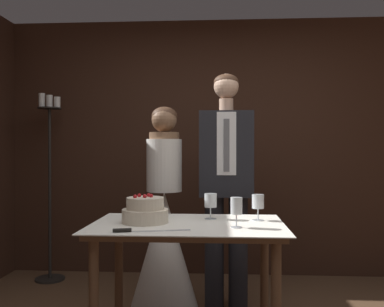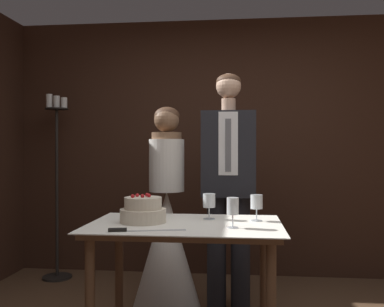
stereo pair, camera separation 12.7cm
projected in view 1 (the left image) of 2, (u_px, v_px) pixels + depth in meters
wall_back at (219, 147)px, 4.36m from camera, size 4.48×0.12×2.56m
cake_table at (188, 242)px, 2.58m from camera, size 1.16×0.76×0.81m
tiered_cake at (145, 211)px, 2.60m from camera, size 0.28×0.28×0.18m
cake_knife at (137, 230)px, 2.31m from camera, size 0.42×0.12×0.02m
wine_glass_near at (237, 207)px, 2.44m from camera, size 0.07×0.07×0.17m
wine_glass_middle at (258, 203)px, 2.68m from camera, size 0.08×0.08×0.16m
wine_glass_far at (211, 201)px, 2.74m from camera, size 0.08×0.08×0.16m
bride at (164, 234)px, 3.39m from camera, size 0.54×0.54×1.60m
groom at (226, 179)px, 3.35m from camera, size 0.42×0.25×1.85m
candle_stand at (50, 186)px, 4.10m from camera, size 0.28×0.28×1.79m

